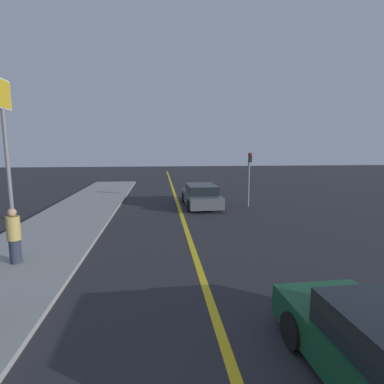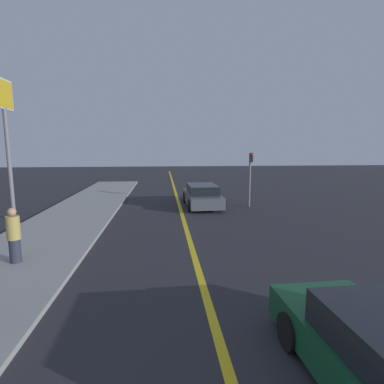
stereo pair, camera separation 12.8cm
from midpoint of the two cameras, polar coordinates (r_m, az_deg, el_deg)
The scene contains 6 objects.
road_center_line at distance 16.12m, azimuth -2.27°, elevation -4.30°, with size 0.20×60.00×0.01m.
sidewalk_left at distance 15.39m, azimuth -23.04°, elevation -5.35°, with size 3.91×33.23×0.13m.
car_ahead_center at distance 18.27m, azimuth 1.53°, elevation -0.71°, with size 2.11×4.65×1.35m.
pedestrian_by_sign at distance 10.44m, azimuth -31.09°, elevation -7.18°, with size 0.38×0.38×1.67m.
traffic_light at distance 18.22m, azimuth 10.62°, elevation 3.54°, with size 0.18×0.40×3.25m.
roadside_sign at distance 17.19m, azimuth -32.44°, elevation 11.83°, with size 0.20×1.65×6.78m.
Camera 1 is at (-1.13, 2.32, 3.56)m, focal length 28.00 mm.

